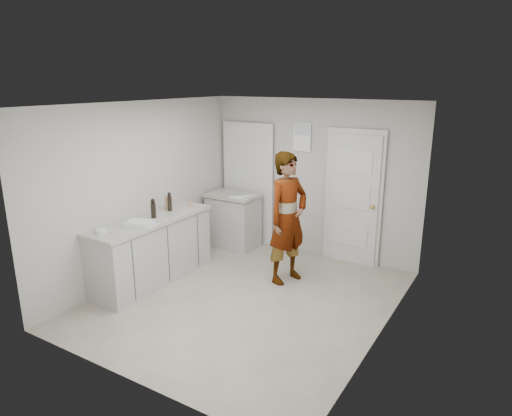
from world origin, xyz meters
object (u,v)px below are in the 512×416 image
Objects in this scene: person at (288,218)px; spice_jar at (190,203)px; cake_mix_box at (169,203)px; baking_dish at (140,224)px; oil_cruet_a at (153,209)px; egg_bowl at (101,231)px; oil_cruet_b at (170,202)px.

person is 22.77× the size of spice_jar.
person is 1.79m from cake_mix_box.
baking_dish is (0.20, -0.79, -0.07)m from cake_mix_box.
oil_cruet_a reaches higher than egg_bowl.
person is 9.90× the size of cake_mix_box.
person reaches higher than baking_dish.
person is at bearing 46.38° from egg_bowl.
person is at bearing 30.69° from oil_cruet_a.
oil_cruet_b reaches higher than cake_mix_box.
spice_jar is at bearing 113.54° from person.
baking_dish is at bearing -67.94° from cake_mix_box.
baking_dish is 3.07× the size of egg_bowl.
baking_dish is (0.13, -0.74, -0.11)m from oil_cruet_b.
cake_mix_box reaches higher than baking_dish.
cake_mix_box is at bearing 142.49° from oil_cruet_b.
oil_cruet_a is 0.38m from oil_cruet_b.
oil_cruet_a is at bearing 104.63° from baking_dish.
cake_mix_box is 0.10m from oil_cruet_b.
egg_bowl is at bearing -112.00° from baking_dish.
cake_mix_box is at bearing 104.09° from oil_cruet_a.
egg_bowl is at bearing -81.76° from cake_mix_box.
oil_cruet_b is (-0.06, -0.39, 0.09)m from spice_jar.
oil_cruet_b is (-0.04, 0.38, 0.00)m from oil_cruet_a.
cake_mix_box is at bearing 123.79° from person.
person is at bearing 40.99° from baking_dish.
baking_dish reaches higher than egg_bowl.
spice_jar reaches higher than baking_dish.
oil_cruet_b reaches higher than spice_jar.
person is 1.87m from oil_cruet_a.
oil_cruet_a is 0.67× the size of baking_dish.
oil_cruet_b reaches higher than egg_bowl.
oil_cruet_b is (0.07, -0.05, 0.04)m from cake_mix_box.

